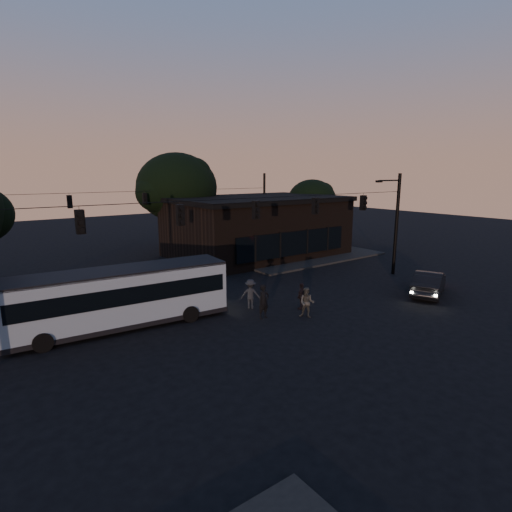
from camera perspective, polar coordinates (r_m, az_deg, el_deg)
ground at (r=20.07m, az=6.95°, el=-10.31°), size 120.00×120.00×0.00m
sidewalk_far_right at (r=37.77m, az=5.55°, el=0.35°), size 14.00×10.00×0.15m
building at (r=36.95m, az=0.10°, el=4.30°), size 15.40×10.41×5.40m
tree_behind at (r=39.24m, az=-11.24°, el=9.62°), size 7.60×7.60×9.43m
tree_right at (r=44.15m, az=7.99°, el=7.92°), size 5.20×5.20×6.86m
signal_rig_near at (r=21.88m, az=0.00°, el=3.72°), size 26.24×0.30×7.50m
signal_rig_far at (r=35.95m, az=-15.51°, el=6.06°), size 26.24×0.30×7.50m
bus at (r=20.76m, az=-18.68°, el=-5.27°), size 10.63×3.34×2.94m
car at (r=27.37m, az=23.47°, el=-3.52°), size 4.85×3.31×1.51m
pedestrian_a at (r=21.02m, az=1.11°, el=-6.49°), size 0.71×0.50×1.86m
pedestrian_b at (r=21.33m, az=7.28°, el=-6.63°), size 0.96×1.01×1.63m
pedestrian_c at (r=22.61m, az=6.55°, el=-5.68°), size 0.97×0.64×1.53m
pedestrian_d at (r=22.54m, az=-0.78°, el=-5.44°), size 1.23×1.20×1.69m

